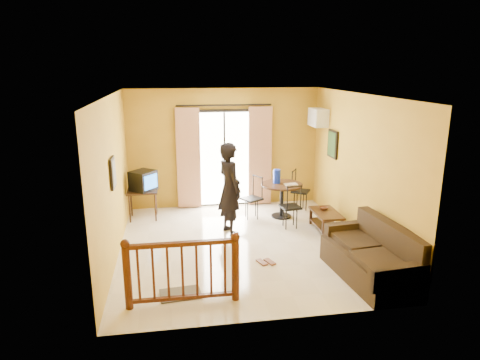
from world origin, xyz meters
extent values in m
plane|color=beige|center=(0.00, 0.00, 0.00)|extent=(5.00, 5.00, 0.00)
plane|color=white|center=(0.00, 0.00, 2.80)|extent=(5.00, 5.00, 0.00)
plane|color=#B78C23|center=(0.00, 2.50, 1.40)|extent=(4.50, 0.00, 4.50)
plane|color=#B78C23|center=(0.00, -2.50, 1.40)|extent=(4.50, 0.00, 4.50)
plane|color=#B78C23|center=(-2.25, 0.00, 1.40)|extent=(0.00, 5.00, 5.00)
plane|color=#B78C23|center=(2.25, 0.00, 1.40)|extent=(0.00, 5.00, 5.00)
cube|color=black|center=(0.00, 2.48, 1.15)|extent=(1.34, 0.03, 2.34)
cube|color=white|center=(0.00, 2.45, 1.15)|extent=(1.20, 0.04, 2.20)
cube|color=black|center=(0.00, 2.43, 1.15)|extent=(0.04, 0.02, 2.20)
cube|color=beige|center=(-0.85, 2.40, 1.20)|extent=(0.55, 0.08, 2.35)
cube|color=beige|center=(0.85, 2.40, 1.20)|extent=(0.55, 0.08, 2.35)
cylinder|color=black|center=(0.00, 2.40, 2.42)|extent=(2.20, 0.04, 0.04)
cube|color=black|center=(-1.90, 1.82, 0.63)|extent=(0.65, 0.55, 0.04)
cylinder|color=black|center=(-2.17, 1.60, 0.32)|extent=(0.04, 0.04, 0.63)
cylinder|color=black|center=(-1.63, 1.60, 0.32)|extent=(0.04, 0.04, 0.63)
cylinder|color=black|center=(-2.17, 2.03, 0.32)|extent=(0.04, 0.04, 0.63)
cylinder|color=black|center=(-1.63, 2.03, 0.32)|extent=(0.04, 0.04, 0.63)
cube|color=black|center=(-1.87, 1.82, 0.87)|extent=(0.64, 0.65, 0.43)
cube|color=blue|center=(-1.70, 1.67, 0.87)|extent=(0.26, 0.30, 0.31)
cube|color=black|center=(-2.22, -0.20, 1.55)|extent=(0.04, 0.42, 0.52)
cube|color=#5A584D|center=(-2.19, -0.20, 1.55)|extent=(0.01, 0.34, 0.44)
cylinder|color=black|center=(1.15, 1.43, 0.74)|extent=(0.92, 0.92, 0.04)
cylinder|color=black|center=(1.15, 1.43, 0.37)|extent=(0.08, 0.08, 0.74)
cylinder|color=black|center=(1.15, 1.43, 0.01)|extent=(0.45, 0.45, 0.03)
cylinder|color=#1631D1|center=(1.05, 1.53, 0.92)|extent=(0.16, 0.16, 0.30)
cube|color=beige|center=(1.32, 1.33, 0.77)|extent=(0.30, 0.21, 0.02)
cube|color=white|center=(2.10, 1.95, 2.15)|extent=(0.30, 0.60, 0.40)
cube|color=gray|center=(1.95, 1.95, 2.15)|extent=(0.02, 0.56, 0.36)
cube|color=black|center=(2.22, 1.30, 1.65)|extent=(0.04, 0.50, 0.60)
cube|color=black|center=(2.19, 1.30, 1.65)|extent=(0.01, 0.42, 0.52)
cube|color=black|center=(1.85, 0.50, 0.37)|extent=(0.49, 0.87, 0.04)
cube|color=black|center=(1.85, 0.50, 0.12)|extent=(0.45, 0.83, 0.03)
cube|color=black|center=(1.66, 0.12, 0.18)|extent=(0.05, 0.05, 0.37)
cube|color=black|center=(2.04, 0.12, 0.18)|extent=(0.05, 0.05, 0.37)
cube|color=black|center=(1.66, 0.89, 0.18)|extent=(0.05, 0.05, 0.37)
cube|color=black|center=(2.04, 0.89, 0.18)|extent=(0.05, 0.05, 0.37)
imported|color=brown|center=(1.85, 0.67, 0.42)|extent=(0.18, 0.18, 0.06)
cube|color=#2F2112|center=(1.80, -1.59, 0.22)|extent=(1.04, 1.83, 0.44)
cube|color=#2F2112|center=(2.13, -1.59, 0.60)|extent=(0.37, 1.76, 0.60)
cube|color=#2F2112|center=(1.80, -2.44, 0.46)|extent=(0.89, 0.26, 0.33)
cube|color=#2F2112|center=(1.80, -0.74, 0.46)|extent=(0.89, 0.26, 0.33)
cube|color=#2F2112|center=(1.75, -1.97, 0.47)|extent=(0.67, 0.77, 0.11)
cube|color=#2F2112|center=(1.75, -1.21, 0.47)|extent=(0.67, 0.77, 0.11)
imported|color=black|center=(-0.12, 0.68, 0.93)|extent=(0.65, 0.79, 1.86)
cylinder|color=#471E0F|center=(-1.90, -1.90, 0.46)|extent=(0.11, 0.11, 0.92)
cylinder|color=#471E0F|center=(-0.40, -1.90, 0.46)|extent=(0.11, 0.11, 0.92)
sphere|color=#471E0F|center=(-1.90, -1.90, 0.97)|extent=(0.13, 0.13, 0.13)
sphere|color=#471E0F|center=(-0.40, -1.90, 0.97)|extent=(0.13, 0.13, 0.13)
cube|color=#471E0F|center=(-1.15, -1.90, 0.92)|extent=(1.55, 0.08, 0.06)
cube|color=#471E0F|center=(-1.15, -1.90, 0.10)|extent=(1.55, 0.06, 0.05)
cube|color=#545043|center=(-1.19, -1.63, 0.01)|extent=(0.64, 0.46, 0.02)
cube|color=brown|center=(0.22, -0.81, 0.01)|extent=(0.18, 0.27, 0.03)
cube|color=brown|center=(0.36, -0.81, 0.01)|extent=(0.18, 0.27, 0.03)
camera|label=1|loc=(-1.23, -7.40, 3.27)|focal=32.00mm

